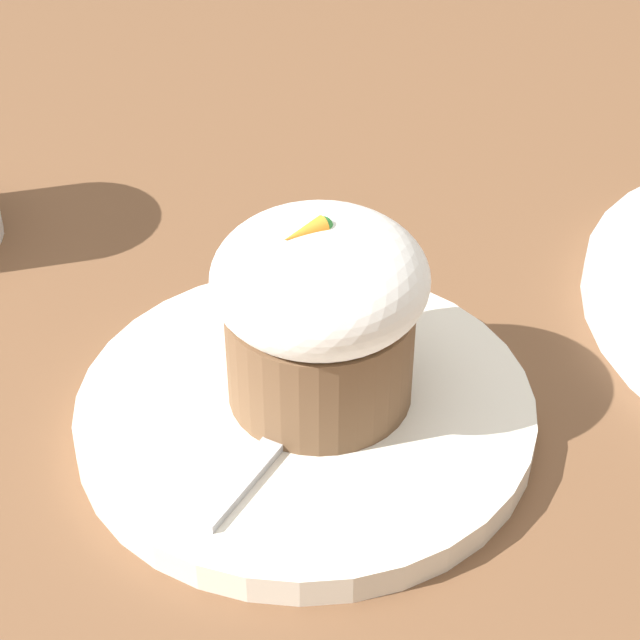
% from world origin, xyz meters
% --- Properties ---
extents(ground_plane, '(4.00, 4.00, 0.00)m').
position_xyz_m(ground_plane, '(0.00, 0.00, 0.00)').
color(ground_plane, brown).
extents(dessert_plate, '(0.21, 0.21, 0.01)m').
position_xyz_m(dessert_plate, '(0.00, 0.00, 0.01)').
color(dessert_plate, white).
rests_on(dessert_plate, ground_plane).
extents(carrot_cake, '(0.09, 0.09, 0.09)m').
position_xyz_m(carrot_cake, '(-0.01, 0.00, 0.06)').
color(carrot_cake, brown).
rests_on(carrot_cake, dessert_plate).
extents(spoon, '(0.10, 0.06, 0.01)m').
position_xyz_m(spoon, '(0.01, 0.01, 0.02)').
color(spoon, '#B7B7BC').
rests_on(spoon, dessert_plate).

